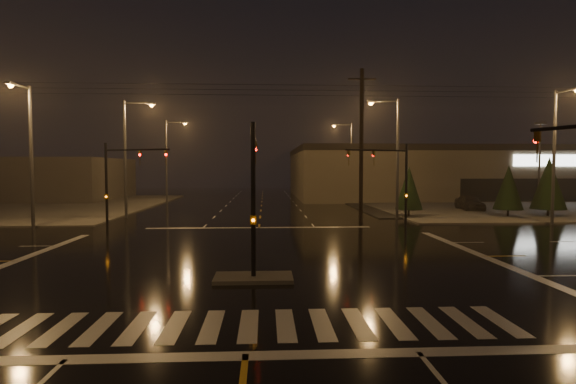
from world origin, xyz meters
name	(u,v)px	position (x,y,z in m)	size (l,w,h in m)	color
ground	(256,259)	(0.00, 0.00, 0.00)	(140.00, 140.00, 0.00)	black
sidewalk_ne	(517,204)	(30.00, 30.00, 0.06)	(36.00, 36.00, 0.12)	#484540
median_island	(254,278)	(0.00, -4.00, 0.07)	(3.00, 1.60, 0.15)	#484540
crosswalk	(249,325)	(0.00, -9.00, 0.01)	(15.00, 2.60, 0.01)	beige
stop_bar_near	(246,356)	(0.00, -11.00, 0.01)	(16.00, 0.50, 0.01)	beige
stop_bar_far	(259,228)	(0.00, 11.00, 0.01)	(16.00, 0.50, 0.01)	beige
parking_lot	(570,205)	(35.00, 28.00, 0.04)	(50.00, 24.00, 0.08)	black
retail_building	(491,171)	(35.00, 45.99, 3.84)	(60.20, 28.30, 7.20)	#665E48
commercial_block	(5,179)	(-35.00, 42.00, 2.80)	(30.00, 18.00, 5.60)	#423E3A
signal_mast_median	(254,181)	(0.00, -3.07, 3.75)	(0.25, 4.59, 6.00)	black
signal_mast_ne	(394,175)	(9.50, 10.14, 3.79)	(4.84, 1.86, 6.00)	black
signal_mast_nw	(119,175)	(-9.50, 10.14, 3.79)	(4.84, 1.86, 6.00)	black
streetlight_1	(129,150)	(-11.18, 18.00, 5.80)	(2.77, 0.32, 10.00)	#38383A
streetlight_2	(169,155)	(-11.18, 34.00, 5.80)	(2.77, 0.32, 10.00)	#38383A
streetlight_3	(394,150)	(11.18, 16.00, 5.80)	(2.77, 0.32, 10.00)	#38383A
streetlight_4	(349,156)	(11.18, 36.00, 5.80)	(2.77, 0.32, 10.00)	#38383A
streetlight_5	(29,146)	(-16.00, 11.18, 5.80)	(0.32, 2.77, 10.00)	#38383A
streetlight_6	(557,147)	(22.00, 11.18, 5.80)	(0.32, 2.77, 10.00)	#38383A
utility_pole_1	(361,144)	(8.00, 14.00, 6.13)	(2.20, 0.32, 12.00)	black
conifer_0	(409,188)	(12.90, 17.24, 2.55)	(2.37, 2.37, 4.40)	black
conifer_1	(508,187)	(21.46, 16.69, 2.62)	(2.46, 2.46, 4.54)	black
conifer_2	(549,183)	(25.11, 16.80, 2.97)	(2.91, 2.91, 5.25)	black
car_parked	(470,203)	(20.93, 22.86, 0.81)	(1.91, 4.75, 1.62)	black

